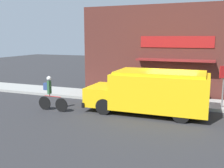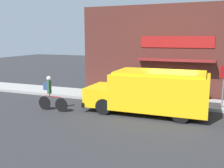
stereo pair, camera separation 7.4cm
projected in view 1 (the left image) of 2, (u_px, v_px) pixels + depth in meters
ground_plane at (170, 108)px, 13.80m from camera, size 70.00×70.00×0.00m
sidewalk at (174, 102)px, 14.81m from camera, size 28.00×2.22×0.17m
storefront at (179, 52)px, 15.58m from camera, size 12.50×0.99×5.63m
school_bus at (152, 91)px, 12.68m from camera, size 5.89×2.87×2.08m
cyclist at (50, 94)px, 13.15m from camera, size 1.70×0.23×1.76m
stop_sign_post at (224, 79)px, 12.99m from camera, size 0.45×0.45×2.17m
trash_bin at (202, 93)px, 14.66m from camera, size 0.48×0.48×0.90m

